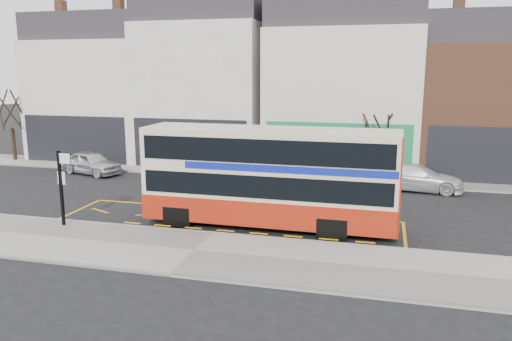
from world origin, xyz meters
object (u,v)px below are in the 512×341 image
(car_grey, at_px, (277,170))
(car_white, at_px, (416,177))
(bus_stop_post, at_px, (62,181))
(car_silver, at_px, (91,163))
(street_tree_left, at_px, (10,99))
(double_decker_bus, at_px, (270,176))
(street_tree_right, at_px, (377,122))

(car_grey, distance_m, car_white, 7.30)
(bus_stop_post, xyz_separation_m, car_grey, (6.43, 9.93, -1.22))
(car_white, bearing_deg, car_silver, 96.38)
(car_grey, relative_size, car_white, 0.94)
(car_grey, bearing_deg, street_tree_left, 80.60)
(car_silver, height_order, car_white, car_silver)
(double_decker_bus, xyz_separation_m, car_white, (5.96, 7.91, -1.40))
(car_white, distance_m, street_tree_left, 26.21)
(double_decker_bus, relative_size, street_tree_right, 2.04)
(car_grey, distance_m, street_tree_right, 6.07)
(car_white, bearing_deg, bus_stop_post, 131.01)
(car_white, height_order, street_tree_left, street_tree_left)
(bus_stop_post, distance_m, street_tree_right, 16.55)
(car_grey, height_order, car_white, car_grey)
(double_decker_bus, height_order, car_grey, double_decker_bus)
(bus_stop_post, relative_size, car_white, 0.64)
(car_grey, bearing_deg, bus_stop_post, 143.60)
(car_grey, height_order, street_tree_right, street_tree_right)
(street_tree_right, bearing_deg, car_grey, -161.11)
(car_grey, relative_size, street_tree_right, 0.90)
(double_decker_bus, distance_m, bus_stop_post, 8.07)
(bus_stop_post, bearing_deg, car_grey, 62.71)
(car_silver, bearing_deg, car_grey, -70.75)
(bus_stop_post, relative_size, car_silver, 0.74)
(double_decker_bus, relative_size, car_grey, 2.27)
(street_tree_right, bearing_deg, street_tree_left, 179.62)
(double_decker_bus, height_order, car_silver, double_decker_bus)
(street_tree_left, distance_m, street_tree_right, 23.82)
(car_grey, relative_size, street_tree_left, 0.70)
(bus_stop_post, bearing_deg, double_decker_bus, 21.47)
(bus_stop_post, height_order, car_grey, bus_stop_post)
(car_grey, bearing_deg, car_silver, 88.47)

